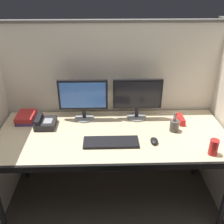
{
  "coord_description": "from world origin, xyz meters",
  "views": [
    {
      "loc": [
        -0.06,
        -1.49,
        1.91
      ],
      "look_at": [
        0.0,
        0.35,
        0.92
      ],
      "focal_mm": 41.54,
      "sensor_mm": 36.0,
      "label": 1
    }
  ],
  "objects_px": {
    "computer_mouse": "(154,141)",
    "desk_phone": "(45,123)",
    "keyboard_main": "(111,142)",
    "monitor_left": "(83,97)",
    "red_stapler": "(181,119)",
    "monitor_right": "(137,96)",
    "pen_cup": "(174,126)",
    "book_stack": "(26,117)",
    "soda_can": "(214,147)",
    "desk": "(112,140)"
  },
  "relations": [
    {
      "from": "desk",
      "to": "monitor_right",
      "type": "xyz_separation_m",
      "value": [
        0.23,
        0.28,
        0.27
      ]
    },
    {
      "from": "monitor_left",
      "to": "book_stack",
      "type": "height_order",
      "value": "monitor_left"
    },
    {
      "from": "desk",
      "to": "computer_mouse",
      "type": "relative_size",
      "value": 19.79
    },
    {
      "from": "soda_can",
      "to": "desk_phone",
      "type": "bearing_deg",
      "value": 161.7
    },
    {
      "from": "soda_can",
      "to": "red_stapler",
      "type": "height_order",
      "value": "soda_can"
    },
    {
      "from": "keyboard_main",
      "to": "pen_cup",
      "type": "height_order",
      "value": "pen_cup"
    },
    {
      "from": "computer_mouse",
      "to": "red_stapler",
      "type": "relative_size",
      "value": 0.64
    },
    {
      "from": "monitor_left",
      "to": "red_stapler",
      "type": "bearing_deg",
      "value": -6.01
    },
    {
      "from": "desk_phone",
      "to": "soda_can",
      "type": "xyz_separation_m",
      "value": [
        1.3,
        -0.43,
        0.03
      ]
    },
    {
      "from": "book_stack",
      "to": "monitor_right",
      "type": "bearing_deg",
      "value": 1.31
    },
    {
      "from": "book_stack",
      "to": "desk",
      "type": "bearing_deg",
      "value": -18.55
    },
    {
      "from": "desk_phone",
      "to": "soda_can",
      "type": "bearing_deg",
      "value": -18.3
    },
    {
      "from": "monitor_left",
      "to": "soda_can",
      "type": "height_order",
      "value": "monitor_left"
    },
    {
      "from": "desk",
      "to": "monitor_right",
      "type": "bearing_deg",
      "value": 50.45
    },
    {
      "from": "computer_mouse",
      "to": "soda_can",
      "type": "bearing_deg",
      "value": -21.13
    },
    {
      "from": "red_stapler",
      "to": "computer_mouse",
      "type": "bearing_deg",
      "value": -133.26
    },
    {
      "from": "desk",
      "to": "monitor_left",
      "type": "relative_size",
      "value": 4.42
    },
    {
      "from": "computer_mouse",
      "to": "desk_phone",
      "type": "relative_size",
      "value": 0.51
    },
    {
      "from": "keyboard_main",
      "to": "pen_cup",
      "type": "relative_size",
      "value": 2.67
    },
    {
      "from": "keyboard_main",
      "to": "desk_phone",
      "type": "height_order",
      "value": "desk_phone"
    },
    {
      "from": "book_stack",
      "to": "red_stapler",
      "type": "relative_size",
      "value": 1.42
    },
    {
      "from": "monitor_left",
      "to": "red_stapler",
      "type": "height_order",
      "value": "monitor_left"
    },
    {
      "from": "computer_mouse",
      "to": "soda_can",
      "type": "xyz_separation_m",
      "value": [
        0.4,
        -0.16,
        0.04
      ]
    },
    {
      "from": "desk",
      "to": "monitor_left",
      "type": "bearing_deg",
      "value": 131.58
    },
    {
      "from": "computer_mouse",
      "to": "desk_phone",
      "type": "bearing_deg",
      "value": 162.99
    },
    {
      "from": "monitor_left",
      "to": "red_stapler",
      "type": "relative_size",
      "value": 2.87
    },
    {
      "from": "monitor_left",
      "to": "keyboard_main",
      "type": "bearing_deg",
      "value": -59.62
    },
    {
      "from": "monitor_left",
      "to": "desk_phone",
      "type": "height_order",
      "value": "monitor_left"
    },
    {
      "from": "keyboard_main",
      "to": "monitor_left",
      "type": "bearing_deg",
      "value": 120.38
    },
    {
      "from": "computer_mouse",
      "to": "pen_cup",
      "type": "xyz_separation_m",
      "value": [
        0.2,
        0.17,
        0.03
      ]
    },
    {
      "from": "computer_mouse",
      "to": "monitor_right",
      "type": "bearing_deg",
      "value": 103.3
    },
    {
      "from": "red_stapler",
      "to": "desk_phone",
      "type": "bearing_deg",
      "value": -178.52
    },
    {
      "from": "pen_cup",
      "to": "red_stapler",
      "type": "height_order",
      "value": "pen_cup"
    },
    {
      "from": "red_stapler",
      "to": "soda_can",
      "type": "bearing_deg",
      "value": -76.13
    },
    {
      "from": "computer_mouse",
      "to": "red_stapler",
      "type": "xyz_separation_m",
      "value": [
        0.29,
        0.31,
        0.01
      ]
    },
    {
      "from": "desk",
      "to": "keyboard_main",
      "type": "height_order",
      "value": "keyboard_main"
    },
    {
      "from": "monitor_left",
      "to": "keyboard_main",
      "type": "relative_size",
      "value": 1.0
    },
    {
      "from": "keyboard_main",
      "to": "book_stack",
      "type": "height_order",
      "value": "book_stack"
    },
    {
      "from": "desk_phone",
      "to": "red_stapler",
      "type": "distance_m",
      "value": 1.19
    },
    {
      "from": "red_stapler",
      "to": "keyboard_main",
      "type": "bearing_deg",
      "value": -153.92
    },
    {
      "from": "computer_mouse",
      "to": "pen_cup",
      "type": "height_order",
      "value": "pen_cup"
    },
    {
      "from": "monitor_right",
      "to": "soda_can",
      "type": "relative_size",
      "value": 3.52
    },
    {
      "from": "desk",
      "to": "pen_cup",
      "type": "height_order",
      "value": "pen_cup"
    },
    {
      "from": "keyboard_main",
      "to": "computer_mouse",
      "type": "relative_size",
      "value": 4.48
    },
    {
      "from": "computer_mouse",
      "to": "desk_phone",
      "type": "height_order",
      "value": "desk_phone"
    },
    {
      "from": "red_stapler",
      "to": "monitor_right",
      "type": "bearing_deg",
      "value": 166.41
    },
    {
      "from": "desk",
      "to": "pen_cup",
      "type": "bearing_deg",
      "value": 5.32
    },
    {
      "from": "monitor_right",
      "to": "pen_cup",
      "type": "distance_m",
      "value": 0.41
    },
    {
      "from": "red_stapler",
      "to": "desk",
      "type": "bearing_deg",
      "value": -163.05
    },
    {
      "from": "pen_cup",
      "to": "book_stack",
      "type": "bearing_deg",
      "value": 170.81
    }
  ]
}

